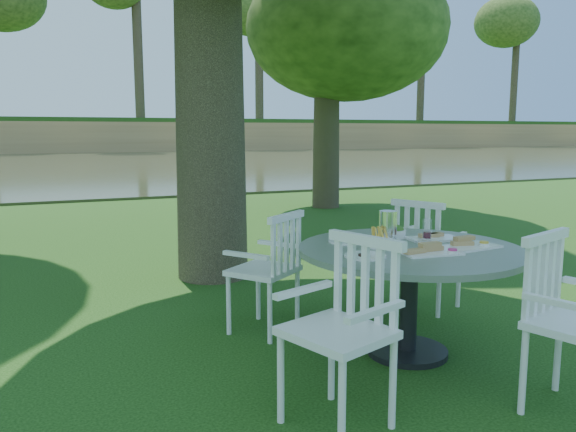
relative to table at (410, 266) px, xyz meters
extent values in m
plane|color=#11360B|center=(-0.42, 0.93, -0.64)|extent=(140.00, 140.00, 0.00)
cylinder|color=black|center=(0.00, 0.00, -0.62)|extent=(0.56, 0.56, 0.04)
cylinder|color=black|center=(0.00, 0.00, -0.25)|extent=(0.12, 0.12, 0.69)
cylinder|color=slate|center=(0.00, 0.00, 0.11)|extent=(1.53, 1.53, 0.04)
cylinder|color=white|center=(1.04, 0.71, -0.40)|extent=(0.04, 0.04, 0.48)
cylinder|color=white|center=(0.86, 1.09, -0.40)|extent=(0.04, 0.04, 0.48)
cylinder|color=white|center=(0.70, 0.55, -0.40)|extent=(0.04, 0.04, 0.48)
cylinder|color=white|center=(0.52, 0.93, -0.40)|extent=(0.04, 0.04, 0.48)
cube|color=white|center=(0.78, 0.82, -0.14)|extent=(0.61, 0.63, 0.04)
cube|color=white|center=(0.59, 0.73, 0.09)|extent=(0.25, 0.46, 0.49)
cylinder|color=white|center=(-0.70, 1.11, -0.40)|extent=(0.04, 0.04, 0.47)
cylinder|color=white|center=(-1.04, 0.87, -0.40)|extent=(0.04, 0.04, 0.47)
cylinder|color=white|center=(-0.48, 0.81, -0.40)|extent=(0.04, 0.04, 0.47)
cylinder|color=white|center=(-0.81, 0.57, -0.40)|extent=(0.04, 0.04, 0.47)
cube|color=white|center=(-0.76, 0.84, -0.15)|extent=(0.64, 0.63, 0.04)
cube|color=white|center=(-0.64, 0.67, 0.07)|extent=(0.41, 0.32, 0.48)
cylinder|color=white|center=(-1.18, -0.51, -0.39)|extent=(0.04, 0.04, 0.49)
cylinder|color=white|center=(-1.04, -0.93, -0.39)|extent=(0.04, 0.04, 0.49)
cylinder|color=white|center=(-0.81, -0.38, -0.39)|extent=(0.04, 0.04, 0.49)
cylinder|color=white|center=(-0.66, -0.80, -0.39)|extent=(0.04, 0.04, 0.49)
cube|color=white|center=(-0.92, -0.66, -0.12)|extent=(0.60, 0.63, 0.04)
cube|color=white|center=(-0.71, -0.58, 0.11)|extent=(0.20, 0.49, 0.50)
cylinder|color=white|center=(0.08, -0.96, -0.39)|extent=(0.04, 0.04, 0.49)
cylinder|color=white|center=(0.49, -0.82, -0.39)|extent=(0.04, 0.04, 0.49)
cube|color=white|center=(0.28, -0.87, 0.10)|extent=(0.49, 0.20, 0.50)
cube|color=white|center=(0.00, -0.21, 0.14)|extent=(0.41, 0.28, 0.01)
cube|color=white|center=(0.37, -0.17, 0.14)|extent=(0.41, 0.27, 0.02)
cube|color=white|center=(0.32, 0.15, 0.14)|extent=(0.41, 0.26, 0.02)
cylinder|color=white|center=(-0.44, -0.13, 0.13)|extent=(0.27, 0.27, 0.01)
cylinder|color=white|center=(-0.32, 0.34, 0.14)|extent=(0.25, 0.25, 0.01)
cylinder|color=white|center=(-0.20, 0.08, 0.16)|extent=(0.17, 0.17, 0.07)
cylinder|color=white|center=(0.09, 0.35, 0.16)|extent=(0.18, 0.18, 0.06)
cylinder|color=silver|center=(-0.12, 0.11, 0.25)|extent=(0.12, 0.12, 0.24)
cylinder|color=white|center=(0.18, 0.06, 0.22)|extent=(0.06, 0.06, 0.18)
cylinder|color=white|center=(-0.15, 0.10, 0.19)|extent=(0.07, 0.07, 0.12)
cylinder|color=white|center=(-0.16, -0.02, 0.18)|extent=(0.06, 0.06, 0.10)
cylinder|color=white|center=(0.10, -0.31, 0.14)|extent=(0.07, 0.07, 0.03)
cylinder|color=white|center=(0.46, -0.20, 0.14)|extent=(0.07, 0.07, 0.03)
cylinder|color=white|center=(0.42, -0.04, 0.14)|extent=(0.08, 0.08, 0.03)
cylinder|color=white|center=(-0.51, -0.21, 0.14)|extent=(0.07, 0.07, 0.03)
ellipsoid|color=#233C13|center=(3.02, 7.12, 2.90)|extent=(3.78, 3.78, 2.64)
cube|color=#323720|center=(-0.42, 23.93, -0.64)|extent=(100.00, 28.00, 0.12)
cube|color=#A47D4C|center=(-0.42, 39.43, 0.46)|extent=(100.00, 3.00, 2.20)
cube|color=#11360B|center=(-0.42, 46.93, 1.71)|extent=(100.00, 18.00, 0.30)
cylinder|color=black|center=(-4.42, 41.43, 8.06)|extent=(0.70, 0.70, 13.00)
cylinder|color=black|center=(4.58, 41.43, 8.06)|extent=(0.70, 0.70, 13.00)
cylinder|color=black|center=(13.58, 41.43, 8.06)|extent=(0.70, 0.70, 13.00)
ellipsoid|color=#233C13|center=(13.58, 41.43, 11.31)|extent=(5.60, 5.60, 4.48)
cylinder|color=black|center=(22.58, 41.43, 8.06)|extent=(0.70, 0.70, 13.00)
ellipsoid|color=#233C13|center=(22.58, 41.43, 11.31)|extent=(5.60, 5.60, 4.48)
cylinder|color=black|center=(31.58, 41.43, 8.06)|extent=(0.70, 0.70, 13.00)
ellipsoid|color=#233C13|center=(31.58, 41.43, 11.31)|extent=(5.60, 5.60, 4.48)
cylinder|color=black|center=(40.58, 41.43, 8.06)|extent=(0.70, 0.70, 13.00)
ellipsoid|color=#233C13|center=(40.58, 41.43, 11.31)|extent=(5.60, 5.60, 4.48)
camera|label=1|loc=(-2.27, -3.12, 0.92)|focal=35.00mm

